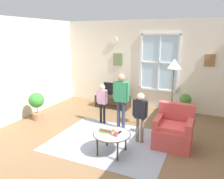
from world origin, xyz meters
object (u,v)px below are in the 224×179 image
object	(u,v)px
book_stack	(107,130)
potted_plant_corner	(37,103)
television	(113,89)
cup	(116,134)
remote_near_books	(119,133)
potted_plant_by_window	(185,103)
floor_lamp	(174,71)
tv_stand	(113,101)
person_black_shirt	(140,112)
person_pink_shirt	(102,99)
armchair	(173,131)
coffee_table	(112,135)
person_green_shirt	(121,95)

from	to	relation	value
book_stack	potted_plant_corner	xyz separation A→B (m)	(-2.51, 0.73, 0.03)
television	cup	size ratio (longest dim) A/B	7.55
remote_near_books	potted_plant_by_window	bearing A→B (deg)	70.67
cup	floor_lamp	xyz separation A→B (m)	(0.77, 1.57, 1.03)
tv_stand	person_black_shirt	size ratio (longest dim) A/B	0.97
television	person_pink_shirt	bearing A→B (deg)	-77.63
potted_plant_by_window	television	bearing A→B (deg)	-176.40
person_black_shirt	floor_lamp	xyz separation A→B (m)	(0.51, 0.85, 0.79)
armchair	floor_lamp	bearing A→B (deg)	105.03
armchair	remote_near_books	xyz separation A→B (m)	(-0.94, -0.76, 0.10)
person_black_shirt	potted_plant_corner	xyz separation A→B (m)	(-3.00, 0.12, -0.22)
television	person_pink_shirt	world-z (taller)	person_pink_shirt
person_black_shirt	floor_lamp	world-z (taller)	floor_lamp
book_stack	potted_plant_corner	bearing A→B (deg)	163.66
person_black_shirt	floor_lamp	bearing A→B (deg)	59.06
remote_near_books	person_pink_shirt	xyz separation A→B (m)	(-0.99, 1.23, 0.24)
person_pink_shirt	armchair	bearing A→B (deg)	-13.81
television	person_black_shirt	size ratio (longest dim) A/B	0.56
cup	floor_lamp	bearing A→B (deg)	64.05
remote_near_books	coffee_table	bearing A→B (deg)	-142.90
armchair	coffee_table	size ratio (longest dim) A/B	1.16
tv_stand	potted_plant_corner	size ratio (longest dim) A/B	1.42
coffee_table	person_green_shirt	bearing A→B (deg)	103.88
armchair	person_green_shirt	distance (m)	1.50
tv_stand	remote_near_books	xyz separation A→B (m)	(1.28, -2.55, 0.23)
cup	coffee_table	bearing A→B (deg)	153.43
armchair	tv_stand	bearing A→B (deg)	141.01
coffee_table	potted_plant_by_window	world-z (taller)	potted_plant_by_window
floor_lamp	book_stack	bearing A→B (deg)	-124.29
person_pink_shirt	person_green_shirt	bearing A→B (deg)	-11.23
cup	potted_plant_corner	distance (m)	2.87
tv_stand	person_black_shirt	bearing A→B (deg)	-52.23
tv_stand	armchair	distance (m)	2.86
coffee_table	potted_plant_corner	world-z (taller)	potted_plant_corner
potted_plant_corner	floor_lamp	world-z (taller)	floor_lamp
potted_plant_corner	person_black_shirt	bearing A→B (deg)	-2.25
armchair	potted_plant_corner	xyz separation A→B (m)	(-3.69, -0.06, 0.16)
potted_plant_corner	floor_lamp	bearing A→B (deg)	11.81
person_green_shirt	person_black_shirt	xyz separation A→B (m)	(0.66, -0.54, -0.17)
book_stack	person_black_shirt	distance (m)	0.83
person_black_shirt	armchair	bearing A→B (deg)	14.40
person_black_shirt	floor_lamp	size ratio (longest dim) A/B	0.63
coffee_table	potted_plant_corner	size ratio (longest dim) A/B	0.97
armchair	person_black_shirt	distance (m)	0.81
person_pink_shirt	remote_near_books	bearing A→B (deg)	-51.13
cup	person_green_shirt	distance (m)	1.39
potted_plant_by_window	tv_stand	bearing A→B (deg)	-176.47
tv_stand	cup	bearing A→B (deg)	-64.70
armchair	potted_plant_corner	bearing A→B (deg)	-179.07
tv_stand	coffee_table	bearing A→B (deg)	-66.19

